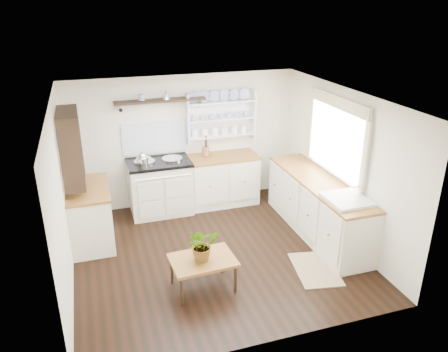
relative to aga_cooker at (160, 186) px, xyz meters
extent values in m
cube|color=black|center=(0.52, -1.57, -0.48)|extent=(4.00, 3.80, 0.01)
cube|color=silver|center=(0.52, 0.33, 0.67)|extent=(4.00, 0.02, 2.30)
cube|color=silver|center=(2.52, -1.57, 0.67)|extent=(0.02, 3.80, 2.30)
cube|color=silver|center=(-1.48, -1.57, 0.67)|extent=(0.02, 3.80, 2.30)
cube|color=white|center=(0.52, -1.57, 1.82)|extent=(4.00, 3.80, 0.01)
cube|color=white|center=(2.48, -1.42, 1.02)|extent=(0.04, 1.40, 1.00)
cube|color=white|center=(2.46, -1.42, 1.02)|extent=(0.02, 1.50, 1.10)
cube|color=#C3B69C|center=(2.44, -1.42, 1.60)|extent=(0.04, 1.55, 0.18)
cube|color=beige|center=(0.00, 0.00, -0.03)|extent=(1.02, 0.66, 0.89)
cube|color=black|center=(0.00, 0.00, 0.44)|extent=(1.06, 0.70, 0.05)
cylinder|color=silver|center=(-0.23, 0.00, 0.48)|extent=(0.35, 0.35, 0.03)
cylinder|color=silver|center=(0.23, 0.00, 0.48)|extent=(0.35, 0.35, 0.03)
cylinder|color=silver|center=(0.00, -0.37, 0.31)|extent=(0.92, 0.02, 0.02)
cube|color=silver|center=(1.12, 0.03, -0.04)|extent=(1.25, 0.60, 0.88)
cube|color=brown|center=(1.12, 0.03, 0.40)|extent=(1.27, 0.63, 0.04)
cube|color=silver|center=(2.22, -1.47, -0.04)|extent=(0.60, 2.40, 0.88)
cube|color=brown|center=(2.22, -1.47, 0.40)|extent=(0.62, 2.43, 0.04)
cube|color=white|center=(2.22, -2.22, 0.32)|extent=(0.55, 0.60, 0.28)
cylinder|color=silver|center=(2.42, -2.22, 0.52)|extent=(0.02, 0.02, 0.22)
cube|color=silver|center=(-1.18, -0.67, -0.04)|extent=(0.60, 1.10, 0.88)
cube|color=brown|center=(-1.18, -0.67, 0.40)|extent=(0.62, 1.13, 0.04)
cube|color=white|center=(1.17, 0.31, 1.07)|extent=(1.20, 0.03, 0.90)
cube|color=white|center=(1.17, 0.22, 1.07)|extent=(1.20, 0.22, 0.02)
cylinder|color=navy|center=(1.17, 0.23, 1.34)|extent=(0.20, 0.02, 0.20)
cube|color=black|center=(0.12, 0.20, 1.44)|extent=(1.50, 0.24, 0.04)
cone|color=black|center=(-0.53, 0.27, 1.33)|extent=(0.06, 0.20, 0.06)
cone|color=black|center=(0.77, 0.27, 1.33)|extent=(0.06, 0.20, 0.06)
cube|color=black|center=(-1.32, -0.67, 1.07)|extent=(0.28, 0.80, 1.05)
cylinder|color=#975737|center=(0.85, 0.11, 0.51)|extent=(0.13, 0.13, 0.15)
cube|color=brown|center=(0.13, -2.32, -0.06)|extent=(0.83, 0.62, 0.04)
cylinder|color=black|center=(-0.21, -2.58, -0.28)|extent=(0.04, 0.04, 0.40)
cylinder|color=black|center=(-0.24, -2.10, -0.28)|extent=(0.04, 0.04, 0.40)
cylinder|color=black|center=(0.49, -2.54, -0.28)|extent=(0.04, 0.04, 0.40)
cylinder|color=black|center=(0.47, -2.06, -0.28)|extent=(0.04, 0.04, 0.40)
imported|color=#3F7233|center=(0.13, -2.32, 0.17)|extent=(0.42, 0.38, 0.42)
cube|color=#86644E|center=(1.71, -2.40, -0.47)|extent=(0.69, 0.93, 0.02)
camera|label=1|loc=(-1.04, -6.86, 3.02)|focal=35.00mm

